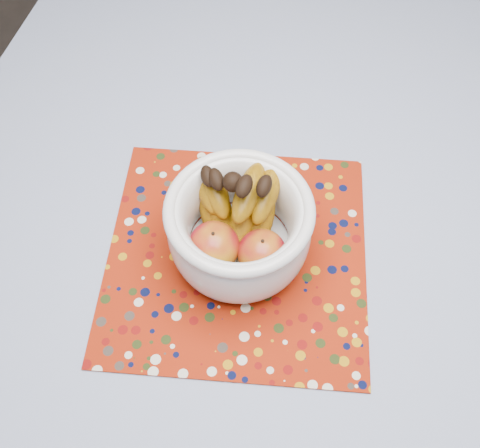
{
  "coord_description": "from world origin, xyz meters",
  "views": [
    {
      "loc": [
        0.02,
        -0.52,
        1.56
      ],
      "look_at": [
        -0.08,
        -0.08,
        0.84
      ],
      "focal_mm": 42.0,
      "sensor_mm": 36.0,
      "label": 1
    }
  ],
  "objects": [
    {
      "name": "table",
      "position": [
        0.0,
        0.0,
        0.67
      ],
      "size": [
        1.2,
        1.2,
        0.75
      ],
      "color": "brown",
      "rests_on": "ground"
    },
    {
      "name": "tablecloth",
      "position": [
        0.0,
        0.0,
        0.76
      ],
      "size": [
        1.32,
        1.32,
        0.01
      ],
      "primitive_type": "cube",
      "color": "slate",
      "rests_on": "table"
    },
    {
      "name": "placemat",
      "position": [
        -0.08,
        -0.09,
        0.76
      ],
      "size": [
        0.47,
        0.47,
        0.0
      ],
      "primitive_type": "cube",
      "rotation": [
        0.0,
        0.0,
        0.14
      ],
      "color": "maroon",
      "rests_on": "tablecloth"
    },
    {
      "name": "fruit_bowl",
      "position": [
        -0.09,
        -0.08,
        0.84
      ],
      "size": [
        0.23,
        0.22,
        0.17
      ],
      "color": "silver",
      "rests_on": "placemat"
    }
  ]
}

